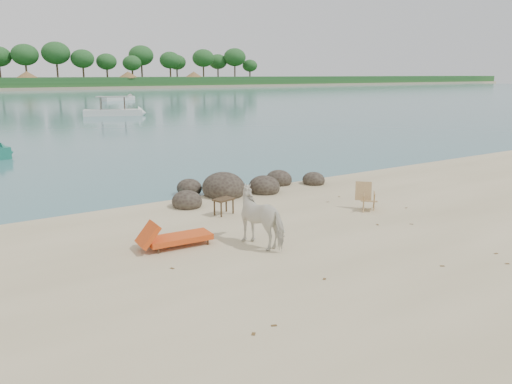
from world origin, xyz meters
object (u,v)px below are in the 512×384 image
Objects in this scene: cow at (263,218)px; lounge_chair at (179,236)px; boulders at (238,188)px; deck_chair at (369,198)px; side_table at (224,208)px.

lounge_chair is at bearing -41.43° from cow.
boulders is 7.55× the size of deck_chair.
boulders is 5.61m from lounge_chair.
boulders is 5.41m from cow.
deck_chair reaches higher than boulders.
boulders reaches higher than side_table.
deck_chair reaches higher than side_table.
boulders is 3.86× the size of cow.
lounge_chair is (-4.02, -3.91, 0.09)m from boulders.
cow is 2.05m from lounge_chair.
cow reaches higher than boulders.
deck_chair is at bearing -62.72° from boulders.
side_table is 2.86m from lounge_chair.
boulders is 3.28× the size of lounge_chair.
boulders is at bearing -127.01° from cow.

